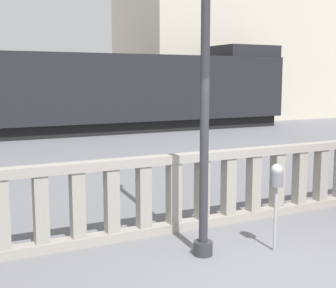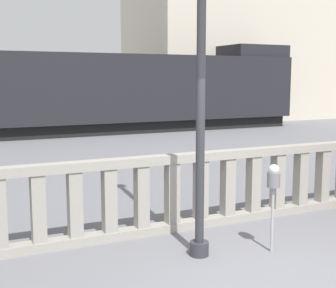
{
  "view_description": "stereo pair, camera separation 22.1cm",
  "coord_description": "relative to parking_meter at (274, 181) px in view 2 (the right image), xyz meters",
  "views": [
    {
      "loc": [
        -3.69,
        -4.17,
        2.51
      ],
      "look_at": [
        0.13,
        3.45,
        1.3
      ],
      "focal_mm": 50.0,
      "sensor_mm": 36.0,
      "label": 1
    },
    {
      "loc": [
        -3.49,
        -4.26,
        2.51
      ],
      "look_at": [
        0.13,
        3.45,
        1.3
      ],
      "focal_mm": 50.0,
      "sensor_mm": 36.0,
      "label": 2
    }
  ],
  "objects": [
    {
      "name": "building_block",
      "position": [
        12.81,
        19.89,
        3.46
      ],
      "size": [
        13.6,
        6.99,
        9.01
      ],
      "color": "beige",
      "rests_on": "ground"
    },
    {
      "name": "parking_meter",
      "position": [
        0.0,
        0.0,
        0.0
      ],
      "size": [
        0.19,
        0.19,
        1.29
      ],
      "color": "#99999E",
      "rests_on": "ground"
    },
    {
      "name": "train_near",
      "position": [
        1.38,
        15.26,
        0.82
      ],
      "size": [
        21.29,
        2.7,
        4.14
      ],
      "color": "black",
      "rests_on": "ground"
    },
    {
      "name": "balustrade",
      "position": [
        -0.64,
        1.45,
        -0.4
      ],
      "size": [
        16.16,
        0.24,
        1.28
      ],
      "color": "gray",
      "rests_on": "ground"
    },
    {
      "name": "train_far",
      "position": [
        5.45,
        30.97,
        0.7
      ],
      "size": [
        18.2,
        2.77,
        3.88
      ],
      "color": "black",
      "rests_on": "ground"
    },
    {
      "name": "ground_plane",
      "position": [
        -0.64,
        -1.0,
        -1.04
      ],
      "size": [
        160.0,
        160.0,
        0.0
      ],
      "primitive_type": "plane",
      "color": "slate"
    }
  ]
}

